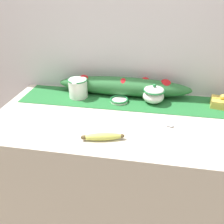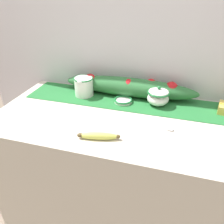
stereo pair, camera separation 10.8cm
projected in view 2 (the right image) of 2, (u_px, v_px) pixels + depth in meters
name	position (u px, v px, depth m)	size (l,w,h in m)	color
ground_plane	(116.00, 223.00, 1.60)	(12.00, 12.00, 0.00)	#7A6B5B
countertop	(117.00, 179.00, 1.37)	(1.31, 0.65, 0.92)	beige
back_wall	(134.00, 46.00, 1.28)	(2.11, 0.04, 2.40)	silver
table_runner	(126.00, 101.00, 1.29)	(1.20, 0.25, 0.00)	#236B33
cream_pitcher	(84.00, 86.00, 1.33)	(0.12, 0.14, 0.12)	white
sugar_bowl	(158.00, 96.00, 1.22)	(0.12, 0.12, 0.11)	white
small_dish	(123.00, 100.00, 1.27)	(0.11, 0.11, 0.02)	white
banana	(99.00, 136.00, 0.97)	(0.19, 0.07, 0.03)	#CCD156
spoon	(168.00, 128.00, 1.04)	(0.16, 0.09, 0.01)	silver
poinsettia_garland	(129.00, 87.00, 1.32)	(0.81, 0.12, 0.12)	#2D6B38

